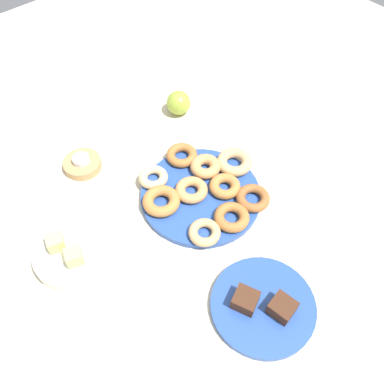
{
  "coord_description": "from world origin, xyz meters",
  "views": [
    {
      "loc": [
        -0.46,
        0.44,
        0.85
      ],
      "look_at": [
        0.0,
        0.03,
        0.05
      ],
      "focal_mm": 38.06,
      "sensor_mm": 36.0,
      "label": 1
    }
  ],
  "objects_px": {
    "donut_1": "(153,177)",
    "donut_3": "(230,218)",
    "donut_5": "(182,155)",
    "melon_chunk_right": "(56,243)",
    "donut_2": "(234,162)",
    "brownie_near": "(282,308)",
    "apple": "(179,103)",
    "donut_plate": "(201,195)",
    "donut_0": "(191,190)",
    "candle_holder": "(83,164)",
    "donut_7": "(205,232)",
    "tealight": "(81,159)",
    "donut_6": "(161,201)",
    "brownie_far": "(245,300)",
    "donut_8": "(205,166)",
    "donut_9": "(253,198)",
    "donut_4": "(225,186)",
    "cake_plate": "(263,306)",
    "fruit_bowl": "(71,256)",
    "melon_chunk_left": "(74,256)"
  },
  "relations": [
    {
      "from": "donut_1",
      "to": "fruit_bowl",
      "type": "relative_size",
      "value": 0.46
    },
    {
      "from": "tealight",
      "to": "melon_chunk_left",
      "type": "height_order",
      "value": "melon_chunk_left"
    },
    {
      "from": "donut_7",
      "to": "cake_plate",
      "type": "bearing_deg",
      "value": 174.02
    },
    {
      "from": "apple",
      "to": "tealight",
      "type": "bearing_deg",
      "value": 89.61
    },
    {
      "from": "donut_4",
      "to": "melon_chunk_left",
      "type": "height_order",
      "value": "melon_chunk_left"
    },
    {
      "from": "donut_6",
      "to": "brownie_near",
      "type": "relative_size",
      "value": 1.9
    },
    {
      "from": "donut_2",
      "to": "brownie_far",
      "type": "bearing_deg",
      "value": 138.29
    },
    {
      "from": "donut_8",
      "to": "tealight",
      "type": "bearing_deg",
      "value": 44.24
    },
    {
      "from": "donut_0",
      "to": "donut_1",
      "type": "relative_size",
      "value": 1.09
    },
    {
      "from": "cake_plate",
      "to": "melon_chunk_left",
      "type": "bearing_deg",
      "value": 35.61
    },
    {
      "from": "donut_5",
      "to": "apple",
      "type": "xyz_separation_m",
      "value": [
        0.16,
        -0.13,
        0.01
      ]
    },
    {
      "from": "donut_3",
      "to": "donut_7",
      "type": "bearing_deg",
      "value": 80.51
    },
    {
      "from": "fruit_bowl",
      "to": "candle_holder",
      "type": "bearing_deg",
      "value": -37.26
    },
    {
      "from": "donut_4",
      "to": "melon_chunk_right",
      "type": "bearing_deg",
      "value": 73.14
    },
    {
      "from": "melon_chunk_right",
      "to": "brownie_far",
      "type": "bearing_deg",
      "value": -148.34
    },
    {
      "from": "donut_7",
      "to": "brownie_near",
      "type": "relative_size",
      "value": 1.55
    },
    {
      "from": "donut_5",
      "to": "donut_9",
      "type": "xyz_separation_m",
      "value": [
        -0.23,
        -0.04,
        -0.0
      ]
    },
    {
      "from": "donut_7",
      "to": "donut_6",
      "type": "bearing_deg",
      "value": 8.32
    },
    {
      "from": "donut_5",
      "to": "apple",
      "type": "bearing_deg",
      "value": -37.94
    },
    {
      "from": "donut_plate",
      "to": "donut_0",
      "type": "xyz_separation_m",
      "value": [
        0.02,
        0.02,
        0.02
      ]
    },
    {
      "from": "cake_plate",
      "to": "tealight",
      "type": "distance_m",
      "value": 0.6
    },
    {
      "from": "donut_1",
      "to": "donut_3",
      "type": "xyz_separation_m",
      "value": [
        -0.23,
        -0.06,
        0.0
      ]
    },
    {
      "from": "donut_3",
      "to": "brownie_near",
      "type": "relative_size",
      "value": 1.74
    },
    {
      "from": "donut_9",
      "to": "cake_plate",
      "type": "distance_m",
      "value": 0.27
    },
    {
      "from": "cake_plate",
      "to": "tealight",
      "type": "relative_size",
      "value": 4.95
    },
    {
      "from": "brownie_far",
      "to": "melon_chunk_right",
      "type": "bearing_deg",
      "value": 31.66
    },
    {
      "from": "donut_5",
      "to": "melon_chunk_right",
      "type": "xyz_separation_m",
      "value": [
        -0.03,
        0.4,
        0.02
      ]
    },
    {
      "from": "donut_6",
      "to": "donut_8",
      "type": "relative_size",
      "value": 1.16
    },
    {
      "from": "donut_5",
      "to": "tealight",
      "type": "xyz_separation_m",
      "value": [
        0.17,
        0.22,
        0.0
      ]
    },
    {
      "from": "fruit_bowl",
      "to": "melon_chunk_left",
      "type": "relative_size",
      "value": 4.61
    },
    {
      "from": "donut_4",
      "to": "donut_6",
      "type": "distance_m",
      "value": 0.17
    },
    {
      "from": "candle_holder",
      "to": "melon_chunk_right",
      "type": "distance_m",
      "value": 0.27
    },
    {
      "from": "donut_plate",
      "to": "donut_0",
      "type": "bearing_deg",
      "value": 49.12
    },
    {
      "from": "donut_7",
      "to": "donut_2",
      "type": "bearing_deg",
      "value": -62.44
    },
    {
      "from": "donut_2",
      "to": "melon_chunk_right",
      "type": "distance_m",
      "value": 0.5
    },
    {
      "from": "donut_5",
      "to": "brownie_far",
      "type": "bearing_deg",
      "value": 157.14
    },
    {
      "from": "donut_2",
      "to": "apple",
      "type": "height_order",
      "value": "apple"
    },
    {
      "from": "donut_plate",
      "to": "donut_1",
      "type": "distance_m",
      "value": 0.13
    },
    {
      "from": "fruit_bowl",
      "to": "donut_7",
      "type": "bearing_deg",
      "value": -121.29
    },
    {
      "from": "brownie_near",
      "to": "apple",
      "type": "distance_m",
      "value": 0.68
    },
    {
      "from": "donut_4",
      "to": "donut_5",
      "type": "height_order",
      "value": "donut_4"
    },
    {
      "from": "donut_8",
      "to": "apple",
      "type": "relative_size",
      "value": 1.11
    },
    {
      "from": "tealight",
      "to": "donut_9",
      "type": "bearing_deg",
      "value": -147.21
    },
    {
      "from": "brownie_near",
      "to": "donut_6",
      "type": "bearing_deg",
      "value": 2.28
    },
    {
      "from": "donut_5",
      "to": "melon_chunk_left",
      "type": "relative_size",
      "value": 2.36
    },
    {
      "from": "brownie_near",
      "to": "melon_chunk_left",
      "type": "relative_size",
      "value": 1.38
    },
    {
      "from": "donut_4",
      "to": "apple",
      "type": "bearing_deg",
      "value": -19.92
    },
    {
      "from": "melon_chunk_left",
      "to": "apple",
      "type": "relative_size",
      "value": 0.49
    },
    {
      "from": "donut_2",
      "to": "brownie_near",
      "type": "bearing_deg",
      "value": 148.83
    },
    {
      "from": "donut_3",
      "to": "donut_4",
      "type": "relative_size",
      "value": 1.07
    }
  ]
}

